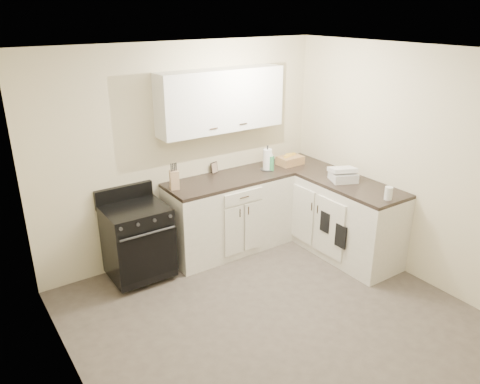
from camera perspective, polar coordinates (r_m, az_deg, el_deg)
floor at (r=4.71m, az=4.54°, el=-15.43°), size 3.60×3.60×0.00m
ceiling at (r=3.77m, az=5.69°, el=16.46°), size 3.60×3.60×0.00m
wall_back at (r=5.51m, az=-6.82°, el=4.78°), size 3.60×0.00×3.60m
wall_right at (r=5.34m, az=20.28°, el=3.02°), size 0.00×3.60×3.60m
wall_left at (r=3.35m, az=-19.89°, el=-7.98°), size 0.00×3.60×3.60m
wall_front at (r=3.08m, az=27.08°, el=-12.05°), size 3.60×0.00×3.60m
base_cabinets_back at (r=5.74m, az=-1.32°, el=-2.88°), size 1.55×0.60×0.90m
base_cabinets_right at (r=5.91m, az=10.97°, el=-2.56°), size 0.60×1.90×0.90m
countertop_back at (r=5.56m, az=-1.36°, el=1.53°), size 1.55×0.60×0.04m
countertop_right at (r=5.74m, az=11.30°, el=1.73°), size 0.60×1.90×0.04m
upper_cabinets at (r=5.44m, az=-2.32°, el=11.12°), size 1.55×0.30×0.70m
stove at (r=5.23m, az=-12.34°, el=-5.88°), size 0.65×0.56×0.79m
knife_block at (r=5.23m, az=-8.01°, el=1.46°), size 0.12×0.11×0.21m
paper_towel at (r=5.81m, az=3.35°, el=3.97°), size 0.11×0.11×0.26m
soap_bottle at (r=5.80m, az=3.88°, el=3.48°), size 0.07×0.07×0.18m
picture_frame at (r=5.72m, az=-3.16°, el=2.99°), size 0.11×0.07×0.13m
wicker_basket at (r=6.06m, az=6.14°, el=3.85°), size 0.32×0.21×0.11m
countertop_grill at (r=5.59m, az=12.46°, el=1.87°), size 0.37×0.36×0.10m
glass_jar at (r=5.15m, az=17.64°, el=-0.15°), size 0.09×0.09×0.14m
oven_mitt_near at (r=5.40m, az=12.18°, el=-5.30°), size 0.02×0.16×0.27m
oven_mitt_far at (r=5.53m, az=10.33°, el=-3.63°), size 0.02×0.14×0.25m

